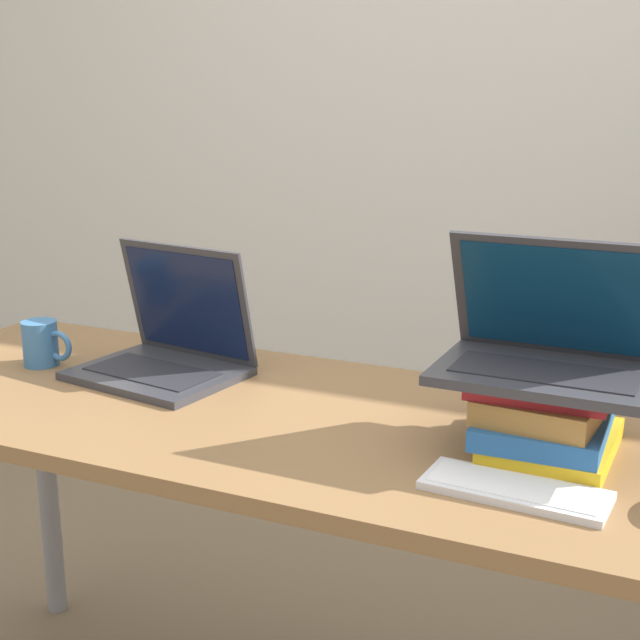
# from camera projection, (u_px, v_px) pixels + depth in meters

# --- Properties ---
(wall_back) EXTENTS (8.00, 0.05, 2.70)m
(wall_back) POSITION_uv_depth(u_px,v_px,m) (512.00, 84.00, 2.87)
(wall_back) COLOR silver
(wall_back) RESTS_ON ground_plane
(desk) EXTENTS (1.79, 0.66, 0.78)m
(desk) POSITION_uv_depth(u_px,v_px,m) (294.00, 456.00, 1.62)
(desk) COLOR brown
(desk) RESTS_ON ground_plane
(laptop_left) EXTENTS (0.35, 0.30, 0.26)m
(laptop_left) POSITION_uv_depth(u_px,v_px,m) (167.00, 349.00, 1.81)
(laptop_left) COLOR #333338
(laptop_left) RESTS_ON desk
(book_stack) EXTENTS (0.22, 0.26, 0.13)m
(book_stack) POSITION_uv_depth(u_px,v_px,m) (546.00, 416.00, 1.42)
(book_stack) COLOR gold
(book_stack) RESTS_ON desk
(laptop_on_books) EXTENTS (0.34, 0.23, 0.22)m
(laptop_on_books) POSITION_uv_depth(u_px,v_px,m) (550.00, 349.00, 1.40)
(laptop_on_books) COLOR #333338
(laptop_on_books) RESTS_ON book_stack
(wireless_keyboard) EXTENTS (0.27, 0.12, 0.01)m
(wireless_keyboard) POSITION_uv_depth(u_px,v_px,m) (515.00, 490.00, 1.28)
(wireless_keyboard) COLOR silver
(wireless_keyboard) RESTS_ON desk
(mug) EXTENTS (0.12, 0.07, 0.09)m
(mug) POSITION_uv_depth(u_px,v_px,m) (42.00, 343.00, 1.86)
(mug) COLOR teal
(mug) RESTS_ON desk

